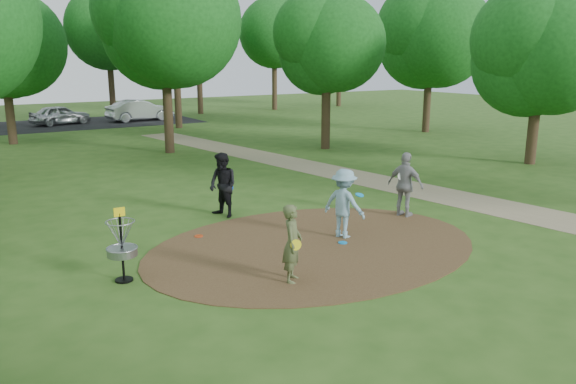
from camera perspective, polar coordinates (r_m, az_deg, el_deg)
ground at (r=13.55m, az=2.72°, el=-5.53°), size 100.00×100.00×0.00m
dirt_clearing at (r=13.55m, az=2.72°, el=-5.49°), size 8.40×8.40×0.02m
footpath at (r=19.17m, az=15.35°, el=-0.30°), size 7.55×39.89×0.01m
parking_lot at (r=41.79m, az=-19.19°, el=6.67°), size 14.00×8.00×0.01m
player_observer_with_disc at (r=11.23m, az=0.44°, el=-5.25°), size 0.68×0.69×1.61m
player_throwing_with_disc at (r=14.02m, az=5.70°, el=-1.18°), size 1.16×1.29×1.75m
player_walking_with_disc at (r=15.91m, az=-6.63°, el=0.69°), size 0.90×1.04×1.83m
player_waiting_with_disc at (r=16.15m, az=11.85°, el=0.72°), size 0.77×1.17×1.85m
disc_ground_blue at (r=13.77m, az=5.58°, el=-5.14°), size 0.22×0.22×0.02m
disc_ground_red at (r=14.38m, az=-9.06°, el=-4.44°), size 0.22×0.22×0.02m
car_left at (r=41.19m, az=-22.13°, el=7.27°), size 4.14×2.38×1.33m
car_right at (r=41.98m, az=-14.82°, el=8.04°), size 4.74×2.03×1.52m
disc_golf_basket at (r=11.71m, az=-16.58°, el=-4.67°), size 0.63×0.63×1.54m
tree_ring at (r=21.40m, az=-6.40°, el=15.64°), size 37.73×45.19×8.98m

